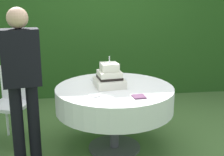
{
  "coord_description": "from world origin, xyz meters",
  "views": [
    {
      "loc": [
        -0.42,
        -3.17,
        1.71
      ],
      "look_at": [
        -0.03,
        0.02,
        0.83
      ],
      "focal_mm": 49.07,
      "sensor_mm": 36.0,
      "label": 1
    }
  ],
  "objects_px": {
    "serving_plate_left": "(123,79)",
    "serving_plate_far": "(95,95)",
    "cake_table": "(115,98)",
    "napkin_stack": "(139,97)",
    "serving_plate_near": "(100,76)",
    "wedding_cake": "(110,77)",
    "standing_person": "(22,78)",
    "serving_plate_right": "(95,79)",
    "garden_chair": "(13,97)"
  },
  "relations": [
    {
      "from": "napkin_stack",
      "to": "serving_plate_left",
      "type": "bearing_deg",
      "value": 94.85
    },
    {
      "from": "serving_plate_near",
      "to": "napkin_stack",
      "type": "bearing_deg",
      "value": -68.87
    },
    {
      "from": "serving_plate_near",
      "to": "serving_plate_far",
      "type": "bearing_deg",
      "value": -98.6
    },
    {
      "from": "serving_plate_near",
      "to": "serving_plate_left",
      "type": "xyz_separation_m",
      "value": [
        0.26,
        -0.17,
        0.0
      ]
    },
    {
      "from": "serving_plate_far",
      "to": "standing_person",
      "type": "xyz_separation_m",
      "value": [
        -0.7,
        0.05,
        0.19
      ]
    },
    {
      "from": "cake_table",
      "to": "standing_person",
      "type": "bearing_deg",
      "value": -167.11
    },
    {
      "from": "wedding_cake",
      "to": "standing_person",
      "type": "distance_m",
      "value": 0.93
    },
    {
      "from": "serving_plate_right",
      "to": "standing_person",
      "type": "relative_size",
      "value": 0.07
    },
    {
      "from": "cake_table",
      "to": "napkin_stack",
      "type": "height_order",
      "value": "napkin_stack"
    },
    {
      "from": "serving_plate_left",
      "to": "serving_plate_right",
      "type": "relative_size",
      "value": 0.9
    },
    {
      "from": "cake_table",
      "to": "standing_person",
      "type": "distance_m",
      "value": 1.02
    },
    {
      "from": "napkin_stack",
      "to": "standing_person",
      "type": "bearing_deg",
      "value": 172.3
    },
    {
      "from": "cake_table",
      "to": "serving_plate_near",
      "type": "relative_size",
      "value": 9.42
    },
    {
      "from": "cake_table",
      "to": "napkin_stack",
      "type": "relative_size",
      "value": 10.59
    },
    {
      "from": "serving_plate_near",
      "to": "cake_table",
      "type": "bearing_deg",
      "value": -74.71
    },
    {
      "from": "garden_chair",
      "to": "serving_plate_far",
      "type": "bearing_deg",
      "value": -33.78
    },
    {
      "from": "cake_table",
      "to": "napkin_stack",
      "type": "distance_m",
      "value": 0.44
    },
    {
      "from": "serving_plate_left",
      "to": "garden_chair",
      "type": "height_order",
      "value": "garden_chair"
    },
    {
      "from": "serving_plate_left",
      "to": "garden_chair",
      "type": "bearing_deg",
      "value": 176.86
    },
    {
      "from": "serving_plate_far",
      "to": "standing_person",
      "type": "distance_m",
      "value": 0.73
    },
    {
      "from": "serving_plate_left",
      "to": "wedding_cake",
      "type": "bearing_deg",
      "value": -127.31
    },
    {
      "from": "serving_plate_near",
      "to": "serving_plate_left",
      "type": "height_order",
      "value": "same"
    },
    {
      "from": "cake_table",
      "to": "serving_plate_right",
      "type": "bearing_deg",
      "value": 121.12
    },
    {
      "from": "garden_chair",
      "to": "standing_person",
      "type": "relative_size",
      "value": 0.56
    },
    {
      "from": "serving_plate_left",
      "to": "serving_plate_right",
      "type": "bearing_deg",
      "value": 173.82
    },
    {
      "from": "serving_plate_near",
      "to": "standing_person",
      "type": "bearing_deg",
      "value": -140.55
    },
    {
      "from": "serving_plate_far",
      "to": "serving_plate_right",
      "type": "relative_size",
      "value": 1.11
    },
    {
      "from": "cake_table",
      "to": "wedding_cake",
      "type": "bearing_deg",
      "value": 140.55
    },
    {
      "from": "wedding_cake",
      "to": "garden_chair",
      "type": "bearing_deg",
      "value": 164.07
    },
    {
      "from": "wedding_cake",
      "to": "serving_plate_near",
      "type": "height_order",
      "value": "wedding_cake"
    },
    {
      "from": "serving_plate_far",
      "to": "napkin_stack",
      "type": "height_order",
      "value": "napkin_stack"
    },
    {
      "from": "garden_chair",
      "to": "wedding_cake",
      "type": "bearing_deg",
      "value": -15.93
    },
    {
      "from": "serving_plate_near",
      "to": "serving_plate_left",
      "type": "bearing_deg",
      "value": -32.78
    },
    {
      "from": "serving_plate_left",
      "to": "napkin_stack",
      "type": "height_order",
      "value": "napkin_stack"
    },
    {
      "from": "serving_plate_left",
      "to": "serving_plate_far",
      "type": "bearing_deg",
      "value": -124.09
    },
    {
      "from": "wedding_cake",
      "to": "serving_plate_far",
      "type": "bearing_deg",
      "value": -121.27
    },
    {
      "from": "serving_plate_left",
      "to": "standing_person",
      "type": "xyz_separation_m",
      "value": [
        -1.08,
        -0.5,
        0.19
      ]
    },
    {
      "from": "serving_plate_near",
      "to": "serving_plate_right",
      "type": "relative_size",
      "value": 1.23
    },
    {
      "from": "cake_table",
      "to": "serving_plate_right",
      "type": "distance_m",
      "value": 0.4
    },
    {
      "from": "wedding_cake",
      "to": "serving_plate_far",
      "type": "relative_size",
      "value": 2.84
    },
    {
      "from": "serving_plate_far",
      "to": "serving_plate_left",
      "type": "xyz_separation_m",
      "value": [
        0.37,
        0.55,
        0.0
      ]
    },
    {
      "from": "serving_plate_near",
      "to": "garden_chair",
      "type": "relative_size",
      "value": 0.15
    },
    {
      "from": "serving_plate_right",
      "to": "standing_person",
      "type": "distance_m",
      "value": 0.94
    },
    {
      "from": "cake_table",
      "to": "serving_plate_left",
      "type": "relative_size",
      "value": 12.89
    },
    {
      "from": "serving_plate_near",
      "to": "napkin_stack",
      "type": "relative_size",
      "value": 1.12
    },
    {
      "from": "serving_plate_far",
      "to": "standing_person",
      "type": "bearing_deg",
      "value": 176.14
    },
    {
      "from": "serving_plate_far",
      "to": "garden_chair",
      "type": "xyz_separation_m",
      "value": [
        -0.93,
        0.62,
        -0.2
      ]
    },
    {
      "from": "serving_plate_near",
      "to": "napkin_stack",
      "type": "height_order",
      "value": "napkin_stack"
    },
    {
      "from": "serving_plate_left",
      "to": "garden_chair",
      "type": "xyz_separation_m",
      "value": [
        -1.3,
        0.07,
        -0.2
      ]
    },
    {
      "from": "cake_table",
      "to": "serving_plate_far",
      "type": "relative_size",
      "value": 10.41
    }
  ]
}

